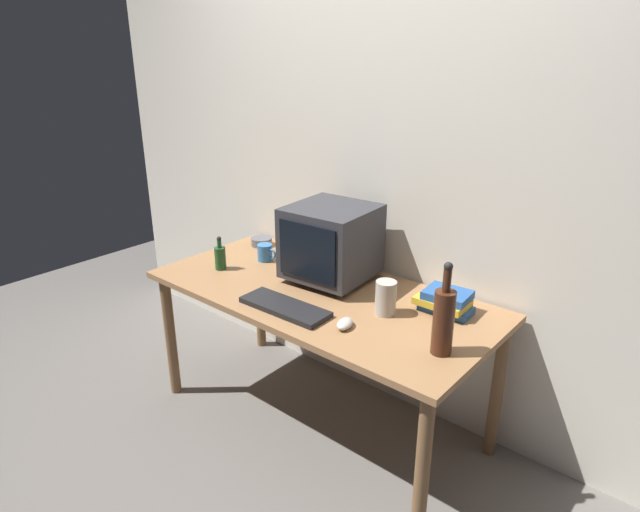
{
  "coord_description": "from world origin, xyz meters",
  "views": [
    {
      "loc": [
        1.5,
        -1.77,
        1.81
      ],
      "look_at": [
        0.0,
        0.0,
        0.9
      ],
      "focal_mm": 30.78,
      "sensor_mm": 36.0,
      "label": 1
    }
  ],
  "objects_px": {
    "crt_monitor": "(331,242)",
    "cd_spindle": "(262,241)",
    "metal_canister": "(386,298)",
    "mug": "(265,253)",
    "bottle_tall": "(443,320)",
    "computer_mouse": "(345,324)",
    "bottle_short": "(220,257)",
    "keyboard": "(284,307)",
    "book_stack": "(445,301)"
  },
  "relations": [
    {
      "from": "crt_monitor",
      "to": "computer_mouse",
      "type": "distance_m",
      "value": 0.52
    },
    {
      "from": "keyboard",
      "to": "crt_monitor",
      "type": "bearing_deg",
      "value": 95.94
    },
    {
      "from": "book_stack",
      "to": "metal_canister",
      "type": "bearing_deg",
      "value": -135.94
    },
    {
      "from": "cd_spindle",
      "to": "metal_canister",
      "type": "distance_m",
      "value": 1.05
    },
    {
      "from": "computer_mouse",
      "to": "bottle_short",
      "type": "height_order",
      "value": "bottle_short"
    },
    {
      "from": "cd_spindle",
      "to": "bottle_tall",
      "type": "bearing_deg",
      "value": -15.72
    },
    {
      "from": "bottle_short",
      "to": "cd_spindle",
      "type": "relative_size",
      "value": 1.47
    },
    {
      "from": "computer_mouse",
      "to": "cd_spindle",
      "type": "bearing_deg",
      "value": 136.83
    },
    {
      "from": "computer_mouse",
      "to": "book_stack",
      "type": "relative_size",
      "value": 0.42
    },
    {
      "from": "book_stack",
      "to": "cd_spindle",
      "type": "distance_m",
      "value": 1.21
    },
    {
      "from": "mug",
      "to": "metal_canister",
      "type": "distance_m",
      "value": 0.84
    },
    {
      "from": "bottle_short",
      "to": "computer_mouse",
      "type": "bearing_deg",
      "value": -5.33
    },
    {
      "from": "keyboard",
      "to": "metal_canister",
      "type": "relative_size",
      "value": 2.8
    },
    {
      "from": "bottle_short",
      "to": "mug",
      "type": "xyz_separation_m",
      "value": [
        0.09,
        0.23,
        -0.02
      ]
    },
    {
      "from": "bottle_tall",
      "to": "book_stack",
      "type": "xyz_separation_m",
      "value": [
        -0.15,
        0.31,
        -0.09
      ]
    },
    {
      "from": "keyboard",
      "to": "mug",
      "type": "xyz_separation_m",
      "value": [
        -0.47,
        0.35,
        0.03
      ]
    },
    {
      "from": "bottle_short",
      "to": "mug",
      "type": "height_order",
      "value": "bottle_short"
    },
    {
      "from": "bottle_tall",
      "to": "cd_spindle",
      "type": "height_order",
      "value": "bottle_tall"
    },
    {
      "from": "crt_monitor",
      "to": "mug",
      "type": "distance_m",
      "value": 0.45
    },
    {
      "from": "crt_monitor",
      "to": "cd_spindle",
      "type": "distance_m",
      "value": 0.64
    },
    {
      "from": "mug",
      "to": "metal_canister",
      "type": "bearing_deg",
      "value": -6.9
    },
    {
      "from": "computer_mouse",
      "to": "bottle_short",
      "type": "bearing_deg",
      "value": 157.18
    },
    {
      "from": "mug",
      "to": "bottle_tall",
      "type": "bearing_deg",
      "value": -11.11
    },
    {
      "from": "computer_mouse",
      "to": "bottle_short",
      "type": "xyz_separation_m",
      "value": [
        -0.87,
        0.08,
        0.05
      ]
    },
    {
      "from": "mug",
      "to": "cd_spindle",
      "type": "relative_size",
      "value": 1.0
    },
    {
      "from": "crt_monitor",
      "to": "metal_canister",
      "type": "height_order",
      "value": "crt_monitor"
    },
    {
      "from": "computer_mouse",
      "to": "bottle_tall",
      "type": "xyz_separation_m",
      "value": [
        0.39,
        0.08,
        0.12
      ]
    },
    {
      "from": "cd_spindle",
      "to": "metal_canister",
      "type": "relative_size",
      "value": 0.8
    },
    {
      "from": "book_stack",
      "to": "bottle_tall",
      "type": "bearing_deg",
      "value": -64.04
    },
    {
      "from": "bottle_short",
      "to": "keyboard",
      "type": "bearing_deg",
      "value": -12.1
    },
    {
      "from": "mug",
      "to": "cd_spindle",
      "type": "xyz_separation_m",
      "value": [
        -0.19,
        0.15,
        -0.02
      ]
    },
    {
      "from": "bottle_tall",
      "to": "metal_canister",
      "type": "distance_m",
      "value": 0.37
    },
    {
      "from": "book_stack",
      "to": "computer_mouse",
      "type": "bearing_deg",
      "value": -121.82
    },
    {
      "from": "keyboard",
      "to": "metal_canister",
      "type": "height_order",
      "value": "metal_canister"
    },
    {
      "from": "keyboard",
      "to": "cd_spindle",
      "type": "bearing_deg",
      "value": 141.13
    },
    {
      "from": "keyboard",
      "to": "bottle_short",
      "type": "bearing_deg",
      "value": 166.35
    },
    {
      "from": "crt_monitor",
      "to": "book_stack",
      "type": "bearing_deg",
      "value": 4.51
    },
    {
      "from": "bottle_short",
      "to": "bottle_tall",
      "type": "bearing_deg",
      "value": 0.01
    },
    {
      "from": "keyboard",
      "to": "bottle_short",
      "type": "relative_size",
      "value": 2.38
    },
    {
      "from": "keyboard",
      "to": "computer_mouse",
      "type": "distance_m",
      "value": 0.31
    },
    {
      "from": "book_stack",
      "to": "mug",
      "type": "xyz_separation_m",
      "value": [
        -1.02,
        -0.08,
        -0.0
      ]
    },
    {
      "from": "metal_canister",
      "to": "crt_monitor",
      "type": "bearing_deg",
      "value": 161.94
    },
    {
      "from": "cd_spindle",
      "to": "mug",
      "type": "bearing_deg",
      "value": -39.09
    },
    {
      "from": "keyboard",
      "to": "cd_spindle",
      "type": "relative_size",
      "value": 3.5
    },
    {
      "from": "mug",
      "to": "crt_monitor",
      "type": "bearing_deg",
      "value": 4.45
    },
    {
      "from": "keyboard",
      "to": "book_stack",
      "type": "xyz_separation_m",
      "value": [
        0.55,
        0.43,
        0.04
      ]
    },
    {
      "from": "crt_monitor",
      "to": "bottle_short",
      "type": "bearing_deg",
      "value": -152.96
    },
    {
      "from": "computer_mouse",
      "to": "cd_spindle",
      "type": "xyz_separation_m",
      "value": [
        -0.96,
        0.46,
        0.0
      ]
    },
    {
      "from": "computer_mouse",
      "to": "mug",
      "type": "relative_size",
      "value": 0.83
    },
    {
      "from": "crt_monitor",
      "to": "bottle_short",
      "type": "height_order",
      "value": "crt_monitor"
    }
  ]
}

